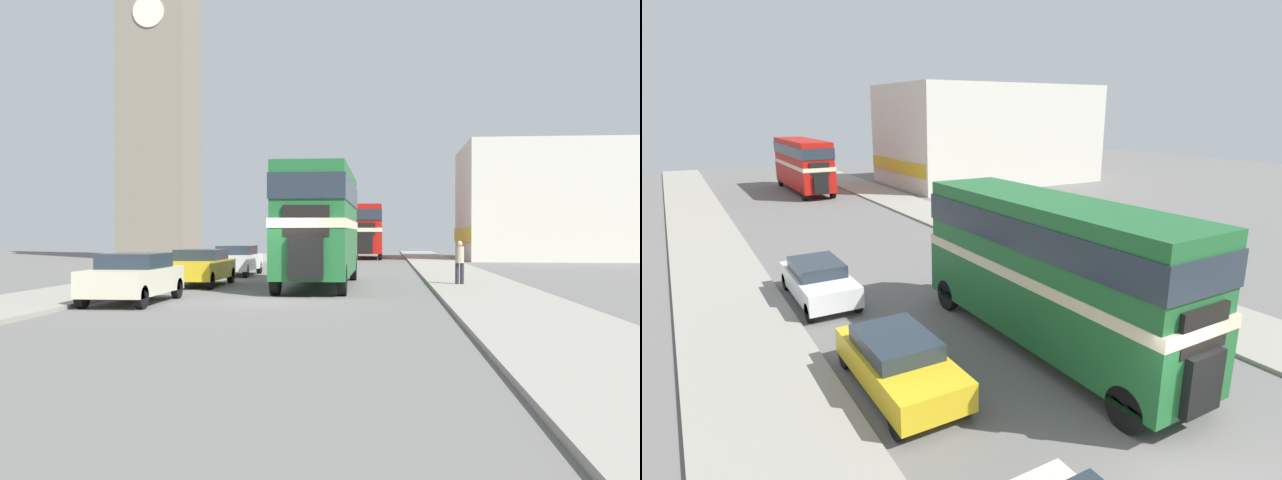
% 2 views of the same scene
% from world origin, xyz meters
% --- Properties ---
extents(ground_plane, '(120.00, 120.00, 0.00)m').
position_xyz_m(ground_plane, '(0.00, 0.00, 0.00)').
color(ground_plane, slate).
extents(sidewalk_right, '(3.50, 120.00, 0.12)m').
position_xyz_m(sidewalk_right, '(6.75, 0.00, 0.06)').
color(sidewalk_right, gray).
rests_on(sidewalk_right, ground_plane).
extents(sidewalk_left, '(3.50, 120.00, 0.12)m').
position_xyz_m(sidewalk_left, '(-6.75, 0.00, 0.06)').
color(sidewalk_left, gray).
rests_on(sidewalk_left, ground_plane).
extents(double_decker_bus, '(2.48, 9.91, 4.35)m').
position_xyz_m(double_decker_bus, '(0.87, 5.80, 2.58)').
color(double_decker_bus, '#1E602D').
rests_on(double_decker_bus, ground_plane).
extents(bus_distant, '(2.49, 10.79, 4.35)m').
position_xyz_m(bus_distant, '(1.84, 38.48, 2.58)').
color(bus_distant, '#B2140F').
rests_on(bus_distant, ground_plane).
extents(car_parked_near, '(1.83, 4.12, 1.44)m').
position_xyz_m(car_parked_near, '(-3.91, -1.12, 0.75)').
color(car_parked_near, beige).
rests_on(car_parked_near, ground_plane).
extents(car_parked_mid, '(1.84, 4.37, 1.41)m').
position_xyz_m(car_parked_mid, '(-3.77, 5.85, 0.74)').
color(car_parked_mid, gold).
rests_on(car_parked_mid, ground_plane).
extents(car_parked_far, '(1.83, 4.42, 1.43)m').
position_xyz_m(car_parked_far, '(-3.84, 12.86, 0.75)').
color(car_parked_far, white).
rests_on(car_parked_far, ground_plane).
extents(pedestrian_walking, '(0.33, 0.33, 1.62)m').
position_xyz_m(pedestrian_walking, '(6.12, 6.02, 1.04)').
color(pedestrian_walking, '#282833').
rests_on(pedestrian_walking, sidewalk_right).
extents(church_tower, '(5.89, 5.89, 35.86)m').
position_xyz_m(church_tower, '(-15.43, 36.94, 18.32)').
color(church_tower, gray).
rests_on(church_tower, ground_plane).
extents(shop_building_block, '(18.96, 11.79, 8.94)m').
position_xyz_m(shop_building_block, '(18.87, 36.28, 4.47)').
color(shop_building_block, beige).
rests_on(shop_building_block, ground_plane).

